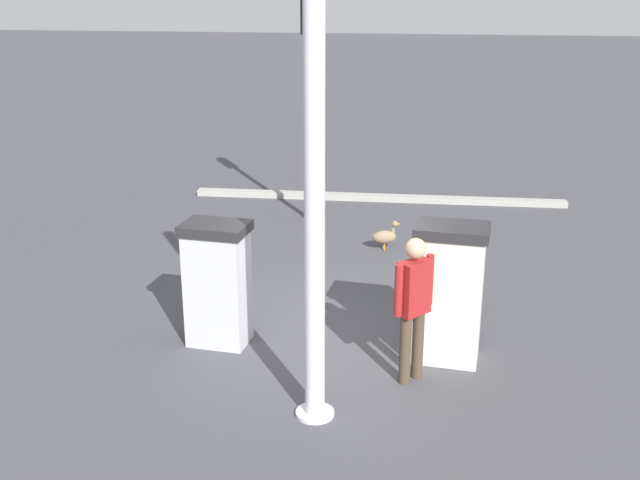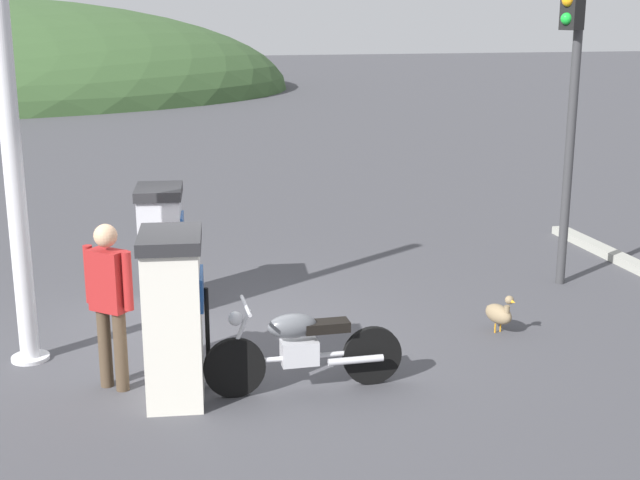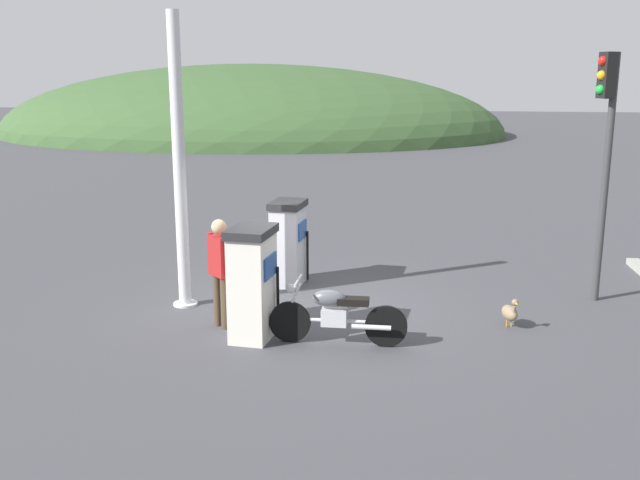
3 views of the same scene
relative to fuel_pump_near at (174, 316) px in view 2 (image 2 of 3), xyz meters
The scene contains 8 objects.
ground_plane 1.70m from the fuel_pump_near, 68.11° to the left, with size 120.00×120.00×0.00m, color #424247.
fuel_pump_near is the anchor object (origin of this frame).
fuel_pump_far 2.75m from the fuel_pump_near, 90.00° to the left, with size 0.66×0.82×1.54m.
motorcycle_near_pump 1.27m from the fuel_pump_near, ahead, with size 1.97×0.56×0.94m.
attendant_person 0.71m from the fuel_pump_near, 146.86° to the left, with size 0.49×0.44×1.67m.
wandering_duck 3.92m from the fuel_pump_near, 15.03° to the left, with size 0.31×0.49×0.49m.
roadside_traffic_light 6.16m from the fuel_pump_near, 25.92° to the left, with size 0.40×0.30×4.09m.
canopy_support_pole 2.45m from the fuel_pump_near, 138.28° to the left, with size 0.40×0.40×4.70m.
Camera 2 is at (-0.86, -9.26, 3.65)m, focal length 49.29 mm.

